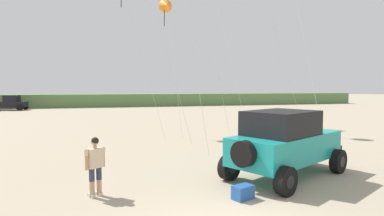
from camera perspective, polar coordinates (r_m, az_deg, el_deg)
name	(u,v)px	position (r m, az deg, el deg)	size (l,w,h in m)	color
dune_ridge	(97,100)	(52.95, -16.71, 1.38)	(90.00, 7.41, 1.95)	#567A47
jeep	(285,142)	(11.20, 16.45, -5.84)	(5.00, 4.10, 2.26)	teal
person_watching	(95,163)	(9.27, -17.05, -9.51)	(0.55, 0.45, 1.67)	tan
cooler_box	(243,192)	(8.99, 9.16, -14.76)	(0.56, 0.36, 0.38)	#23519E
distant_pickup	(9,103)	(48.23, -30.14, 0.77)	(4.78, 2.82, 1.98)	black
kite_red_delta	(166,6)	(23.65, -4.65, 17.88)	(1.23, 5.53, 9.44)	orange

